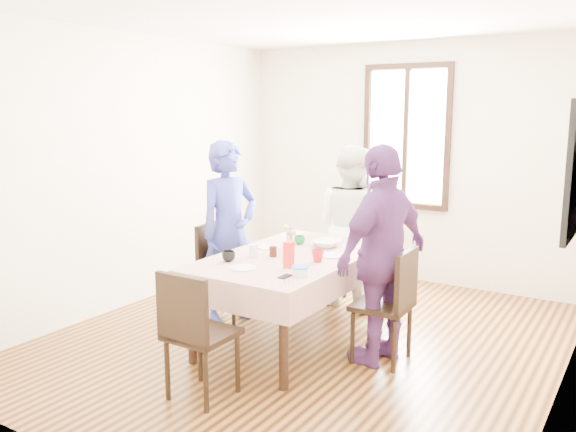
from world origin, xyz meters
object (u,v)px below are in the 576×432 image
object	(u,v)px
person_left	(228,232)
person_right	(381,255)
person_far	(351,227)
chair_right	(382,305)
dining_table	(291,299)
chair_far	(352,261)
chair_near	(202,333)
chair_left	(227,272)

from	to	relation	value
person_left	person_right	distance (m)	1.57
person_right	person_far	bearing A→B (deg)	-130.15
chair_right	person_left	size ratio (longest dim) A/B	0.54
person_far	dining_table	bearing A→B (deg)	108.03
chair_right	person_left	bearing A→B (deg)	84.69
chair_far	person_far	bearing A→B (deg)	93.29
chair_near	person_far	size ratio (longest dim) A/B	0.56
dining_table	chair_left	xyz separation A→B (m)	(-0.80, 0.16, 0.08)
dining_table	chair_near	distance (m)	1.16
chair_right	chair_left	bearing A→B (deg)	84.74
person_left	chair_near	bearing A→B (deg)	-132.06
chair_left	person_far	xyz separation A→B (m)	(0.80, 0.98, 0.35)
chair_left	dining_table	bearing A→B (deg)	73.22
dining_table	chair_left	size ratio (longest dim) A/B	1.85
chair_left	person_right	distance (m)	1.64
chair_right	person_far	distance (m)	1.39
dining_table	chair_right	size ratio (longest dim) A/B	1.85
dining_table	person_left	world-z (taller)	person_left
dining_table	chair_left	world-z (taller)	chair_left
chair_far	person_right	xyz separation A→B (m)	(0.78, -1.10, 0.40)
person_left	person_far	bearing A→B (deg)	-21.45
chair_far	person_left	bearing A→B (deg)	55.24
dining_table	chair_far	world-z (taller)	chair_far
chair_right	person_right	world-z (taller)	person_right
chair_far	chair_right	bearing A→B (deg)	129.33
chair_right	person_right	bearing A→B (deg)	88.49
chair_left	chair_far	xyz separation A→B (m)	(0.80, 1.00, 0.00)
person_left	person_right	world-z (taller)	person_right
chair_near	dining_table	bearing A→B (deg)	90.22
person_right	chair_near	bearing A→B (deg)	-18.87
chair_near	person_left	bearing A→B (deg)	120.97
person_right	dining_table	bearing A→B (deg)	-72.13
chair_near	person_right	bearing A→B (deg)	57.33
chair_near	chair_right	bearing A→B (deg)	56.62
chair_left	chair_near	xyz separation A→B (m)	(0.80, -1.31, 0.00)
chair_near	person_right	world-z (taller)	person_right
chair_far	person_right	size ratio (longest dim) A/B	0.53
person_left	person_right	size ratio (longest dim) A/B	0.98
chair_far	person_left	distance (m)	1.33
chair_near	person_left	size ratio (longest dim) A/B	0.54
dining_table	chair_left	distance (m)	0.82
person_far	chair_left	bearing A→B (deg)	68.63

